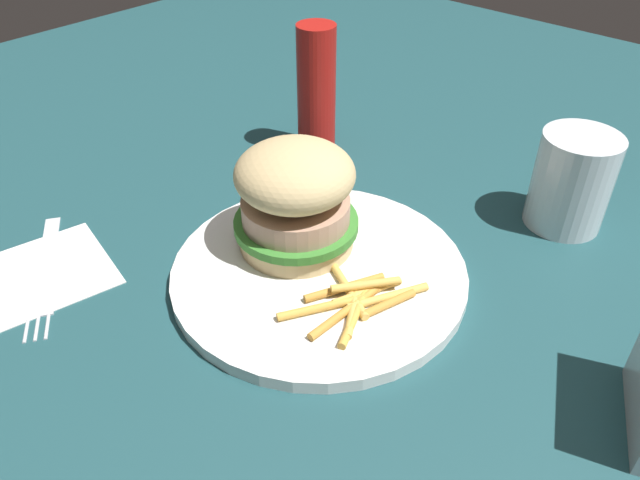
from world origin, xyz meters
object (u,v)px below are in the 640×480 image
at_px(plate, 320,272).
at_px(sandwich, 295,197).
at_px(ketchup_bottle, 316,90).
at_px(drink_glass, 570,187).
at_px(fries_pile, 357,300).
at_px(fork, 44,271).
at_px(napkin, 45,272).

bearing_deg(plate, sandwich, -106.59).
distance_m(plate, ketchup_bottle, 0.25).
bearing_deg(sandwich, drink_glass, 142.80).
bearing_deg(ketchup_bottle, drink_glass, 100.22).
distance_m(plate, fries_pile, 0.06).
bearing_deg(fork, drink_glass, 141.52).
distance_m(sandwich, drink_glass, 0.27).
relative_size(plate, napkin, 2.37).
bearing_deg(fork, napkin, -123.42).
distance_m(fork, ketchup_bottle, 0.35).
bearing_deg(ketchup_bottle, plate, 43.06).
bearing_deg(napkin, drink_glass, 141.34).
bearing_deg(plate, ketchup_bottle, -136.94).
bearing_deg(napkin, sandwich, 139.62).
relative_size(plate, fork, 1.70).
bearing_deg(sandwich, plate, 73.41).
height_order(napkin, drink_glass, drink_glass).
distance_m(napkin, fork, 0.00).
relative_size(drink_glass, ketchup_bottle, 0.65).
relative_size(fork, drink_glass, 1.61).
xyz_separation_m(fork, drink_glass, (-0.39, 0.31, 0.04)).
bearing_deg(plate, napkin, -49.22).
distance_m(drink_glass, ketchup_bottle, 0.29).
relative_size(sandwich, fries_pile, 0.99).
distance_m(sandwich, fries_pile, 0.11).
relative_size(sandwich, ketchup_bottle, 0.77).
relative_size(fries_pile, fork, 0.74).
bearing_deg(fork, ketchup_bottle, 175.94).
height_order(napkin, fork, fork).
xyz_separation_m(sandwich, ketchup_bottle, (-0.16, -0.12, 0.01)).
distance_m(fries_pile, napkin, 0.28).
relative_size(plate, fries_pile, 2.29).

